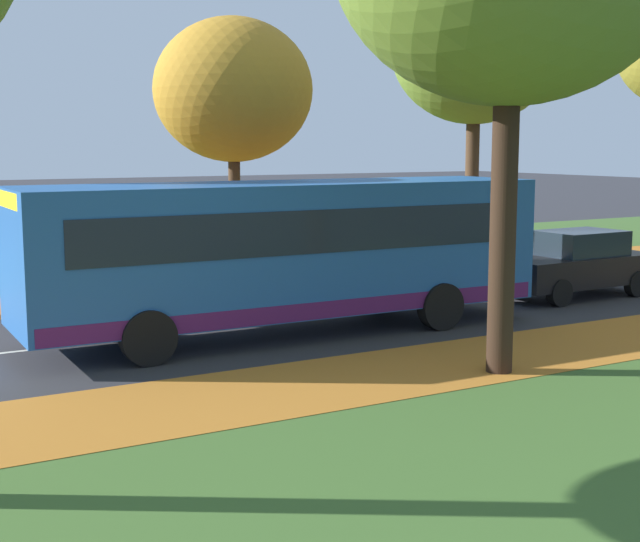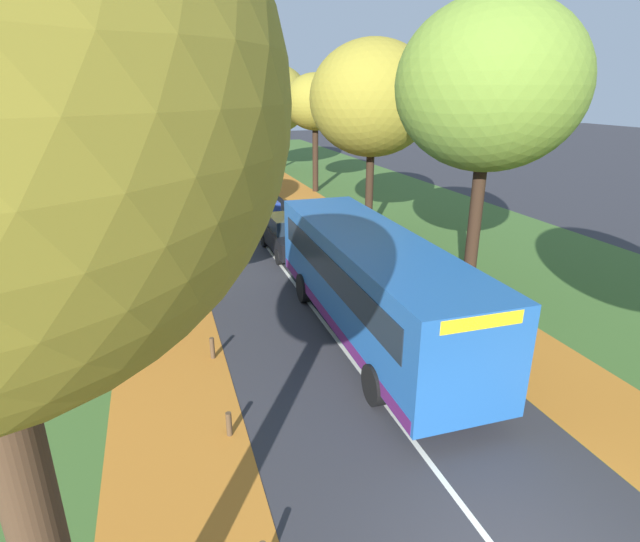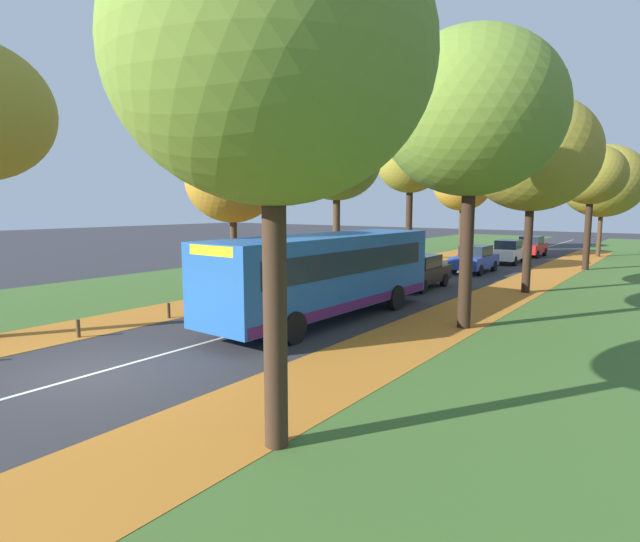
# 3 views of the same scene
# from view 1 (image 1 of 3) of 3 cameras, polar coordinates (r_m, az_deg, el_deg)

# --- Properties ---
(grass_verge_left) EXTENTS (12.00, 90.00, 0.01)m
(grass_verge_left) POSITION_cam_1_polar(r_m,az_deg,el_deg) (32.64, 8.18, 1.52)
(grass_verge_left) COLOR #3D6028
(grass_verge_left) RESTS_ON ground
(leaf_litter_left) EXTENTS (2.80, 60.00, 0.00)m
(leaf_litter_left) POSITION_cam_1_polar(r_m,az_deg,el_deg) (25.45, 3.85, -0.26)
(leaf_litter_left) COLOR #B26B23
(leaf_litter_left) RESTS_ON grass_verge_left
(leaf_litter_right) EXTENTS (2.80, 60.00, 0.00)m
(leaf_litter_right) POSITION_cam_1_polar(r_m,az_deg,el_deg) (18.62, 19.72, -3.84)
(leaf_litter_right) COLOR #B26B23
(leaf_litter_right) RESTS_ON grass_verge_right
(tree_left_near) EXTENTS (4.23, 4.23, 7.04)m
(tree_left_near) POSITION_cam_1_polar(r_m,az_deg,el_deg) (24.16, -5.58, 11.43)
(tree_left_near) COLOR #422D1E
(tree_left_near) RESTS_ON ground
(tree_left_mid) EXTENTS (5.12, 5.12, 8.92)m
(tree_left_mid) POSITION_cam_1_polar(r_m,az_deg,el_deg) (28.29, 9.89, 13.84)
(tree_left_mid) COLOR #422D1E
(tree_left_mid) RESTS_ON ground
(bollard_third) EXTENTS (0.12, 0.12, 0.55)m
(bollard_third) POSITION_cam_1_polar(r_m,az_deg,el_deg) (20.76, -16.23, -1.74)
(bollard_third) COLOR #4C3823
(bollard_third) RESTS_ON ground
(bollard_fourth) EXTENTS (0.12, 0.12, 0.61)m
(bollard_fourth) POSITION_cam_1_polar(r_m,az_deg,el_deg) (21.70, -7.71, -0.99)
(bollard_fourth) COLOR #4C3823
(bollard_fourth) RESTS_ON ground
(bollard_fifth) EXTENTS (0.12, 0.12, 0.71)m
(bollard_fifth) POSITION_cam_1_polar(r_m,az_deg,el_deg) (23.13, -0.14, -0.23)
(bollard_fifth) COLOR #4C3823
(bollard_fifth) RESTS_ON ground
(bus) EXTENTS (2.79, 10.44, 2.98)m
(bus) POSITION_cam_1_polar(r_m,az_deg,el_deg) (17.43, -2.19, 1.48)
(bus) COLOR #1E5199
(bus) RESTS_ON ground
(car_black_lead) EXTENTS (1.85, 4.23, 1.62)m
(car_black_lead) POSITION_cam_1_polar(r_m,az_deg,el_deg) (22.68, 16.07, 0.45)
(car_black_lead) COLOR black
(car_black_lead) RESTS_ON ground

